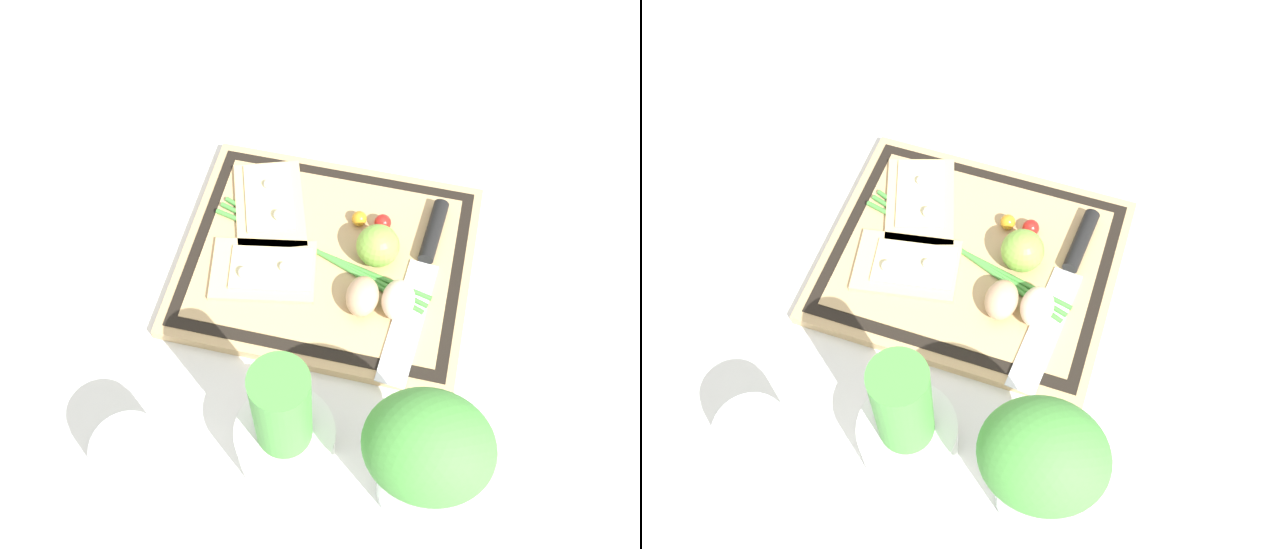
{
  "view_description": "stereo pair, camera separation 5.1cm",
  "coord_description": "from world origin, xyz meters",
  "views": [
    {
      "loc": [
        -0.12,
        0.55,
        0.9
      ],
      "look_at": [
        0.0,
        0.04,
        0.04
      ],
      "focal_mm": 42.0,
      "sensor_mm": 36.0,
      "label": 1
    },
    {
      "loc": [
        -0.16,
        0.53,
        0.9
      ],
      "look_at": [
        0.0,
        0.04,
        0.04
      ],
      "focal_mm": 42.0,
      "sensor_mm": 36.0,
      "label": 2
    }
  ],
  "objects": [
    {
      "name": "egg_brown",
      "position": [
        -0.06,
        0.06,
        0.04
      ],
      "size": [
        0.04,
        0.06,
        0.04
      ],
      "primitive_type": "ellipsoid",
      "color": "tan",
      "rests_on": "cutting_board"
    },
    {
      "name": "scallion_bunch",
      "position": [
        0.01,
        -0.0,
        0.02
      ],
      "size": [
        0.33,
        0.13,
        0.01
      ],
      "color": "#47933D",
      "rests_on": "cutting_board"
    },
    {
      "name": "pizza_slice_near",
      "position": [
        0.1,
        -0.07,
        0.03
      ],
      "size": [
        0.14,
        0.18,
        0.02
      ],
      "color": "#DBBC7F",
      "rests_on": "cutting_board"
    },
    {
      "name": "cherry_tomato_yellow",
      "position": [
        -0.03,
        -0.06,
        0.03
      ],
      "size": [
        0.02,
        0.02,
        0.02
      ],
      "primitive_type": "sphere",
      "color": "orange",
      "rests_on": "cutting_board"
    },
    {
      "name": "herb_glass",
      "position": [
        -0.17,
        0.29,
        0.13
      ],
      "size": [
        0.14,
        0.12,
        0.22
      ],
      "color": "silver",
      "rests_on": "ground_plane"
    },
    {
      "name": "egg_pink",
      "position": [
        -0.11,
        0.06,
        0.04
      ],
      "size": [
        0.04,
        0.06,
        0.04
      ],
      "primitive_type": "ellipsoid",
      "color": "beige",
      "rests_on": "cutting_board"
    },
    {
      "name": "ground_plane",
      "position": [
        0.0,
        0.0,
        0.0
      ],
      "size": [
        6.0,
        6.0,
        0.0
      ],
      "primitive_type": "plane",
      "color": "silver"
    },
    {
      "name": "cutting_board",
      "position": [
        0.0,
        0.0,
        0.01
      ],
      "size": [
        0.4,
        0.33,
        0.02
      ],
      "color": "tan",
      "rests_on": "ground_plane"
    },
    {
      "name": "lime",
      "position": [
        -0.07,
        -0.01,
        0.05
      ],
      "size": [
        0.06,
        0.06,
        0.06
      ],
      "primitive_type": "sphere",
      "color": "#7FB742",
      "rests_on": "cutting_board"
    },
    {
      "name": "knife",
      "position": [
        -0.14,
        -0.02,
        0.03
      ],
      "size": [
        0.06,
        0.29,
        0.02
      ],
      "color": "silver",
      "rests_on": "cutting_board"
    },
    {
      "name": "cherry_tomato_red",
      "position": [
        -0.07,
        -0.06,
        0.03
      ],
      "size": [
        0.02,
        0.02,
        0.02
      ],
      "primitive_type": "sphere",
      "color": "red",
      "rests_on": "cutting_board"
    },
    {
      "name": "herb_pot",
      "position": [
        -0.01,
        0.28,
        0.08
      ],
      "size": [
        0.12,
        0.12,
        0.23
      ],
      "color": "white",
      "rests_on": "ground_plane"
    },
    {
      "name": "sauce_jar",
      "position": [
        0.15,
        0.34,
        0.05
      ],
      "size": [
        0.09,
        0.09,
        0.11
      ],
      "color": "silver",
      "rests_on": "ground_plane"
    },
    {
      "name": "pizza_slice_far",
      "position": [
        0.08,
        0.04,
        0.03
      ],
      "size": [
        0.16,
        0.12,
        0.02
      ],
      "color": "#DBBC7F",
      "rests_on": "cutting_board"
    }
  ]
}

